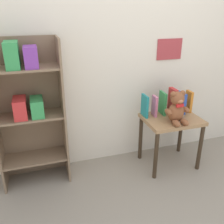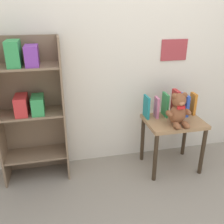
{
  "view_description": "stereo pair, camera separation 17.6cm",
  "coord_description": "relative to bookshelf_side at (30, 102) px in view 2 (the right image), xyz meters",
  "views": [
    {
      "loc": [
        -0.89,
        -0.87,
        1.55
      ],
      "look_at": [
        -0.26,
        1.15,
        0.65
      ],
      "focal_mm": 40.0,
      "sensor_mm": 36.0,
      "label": 1
    },
    {
      "loc": [
        -0.72,
        -0.92,
        1.55
      ],
      "look_at": [
        -0.26,
        1.15,
        0.65
      ],
      "focal_mm": 40.0,
      "sensor_mm": 36.0,
      "label": 2
    }
  ],
  "objects": [
    {
      "name": "book_standing_blue",
      "position": [
        1.48,
        -0.09,
        -0.12
      ],
      "size": [
        0.04,
        0.15,
        0.22
      ],
      "primitive_type": "cube",
      "rotation": [
        0.0,
        0.0,
        0.04
      ],
      "color": "#2D51B7",
      "rests_on": "display_table"
    },
    {
      "name": "book_standing_red",
      "position": [
        1.38,
        -0.08,
        -0.09
      ],
      "size": [
        0.04,
        0.12,
        0.27
      ],
      "primitive_type": "cube",
      "rotation": [
        0.0,
        0.0,
        0.01
      ],
      "color": "red",
      "rests_on": "display_table"
    },
    {
      "name": "book_standing_teal",
      "position": [
        1.09,
        -0.06,
        -0.12
      ],
      "size": [
        0.02,
        0.14,
        0.22
      ],
      "primitive_type": "cube",
      "rotation": [
        0.0,
        0.0,
        0.0
      ],
      "color": "teal",
      "rests_on": "display_table"
    },
    {
      "name": "display_table",
      "position": [
        1.33,
        -0.18,
        -0.32
      ],
      "size": [
        0.55,
        0.42,
        0.53
      ],
      "color": "#9E754C",
      "rests_on": "ground_plane"
    },
    {
      "name": "teddy_bear",
      "position": [
        1.31,
        -0.28,
        -0.09
      ],
      "size": [
        0.23,
        0.21,
        0.31
      ],
      "color": "brown",
      "rests_on": "display_table"
    },
    {
      "name": "book_standing_green",
      "position": [
        1.28,
        -0.06,
        -0.11
      ],
      "size": [
        0.03,
        0.15,
        0.23
      ],
      "primitive_type": "cube",
      "rotation": [
        0.0,
        0.0,
        -0.05
      ],
      "color": "#33934C",
      "rests_on": "display_table"
    },
    {
      "name": "bookshelf_side",
      "position": [
        0.0,
        0.0,
        0.0
      ],
      "size": [
        0.59,
        0.3,
        1.33
      ],
      "color": "#7F664C",
      "rests_on": "ground_plane"
    },
    {
      "name": "book_standing_pink",
      "position": [
        1.18,
        -0.08,
        -0.12
      ],
      "size": [
        0.03,
        0.1,
        0.21
      ],
      "primitive_type": "cube",
      "rotation": [
        0.0,
        0.0,
        -0.05
      ],
      "color": "#D17093",
      "rests_on": "display_table"
    },
    {
      "name": "book_standing_orange",
      "position": [
        1.57,
        -0.08,
        -0.12
      ],
      "size": [
        0.03,
        0.1,
        0.22
      ],
      "primitive_type": "cube",
      "rotation": [
        0.0,
        0.0,
        -0.01
      ],
      "color": "orange",
      "rests_on": "display_table"
    },
    {
      "name": "wall_back",
      "position": [
        0.98,
        0.16,
        0.49
      ],
      "size": [
        4.8,
        0.07,
        2.5
      ],
      "color": "silver",
      "rests_on": "ground_plane"
    }
  ]
}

